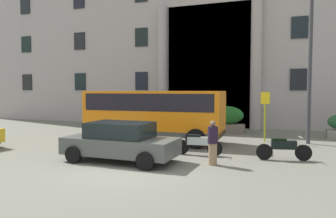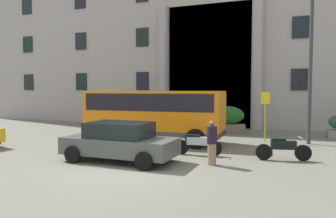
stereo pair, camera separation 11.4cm
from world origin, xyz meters
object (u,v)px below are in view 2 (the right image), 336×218
at_px(white_taxi_kerbside, 120,141).
at_px(lamppost_plaza_centre, 311,52).
at_px(bus_stop_sign, 265,111).
at_px(hedge_planter_far_east, 155,119).
at_px(orange_minibus, 154,111).
at_px(hedge_planter_far_west, 227,120).
at_px(motorcycle_near_kerb, 197,144).
at_px(motorcycle_far_end, 282,148).
at_px(pedestrian_man_crossing, 212,143).

height_order(white_taxi_kerbside, lamppost_plaza_centre, lamppost_plaza_centre).
bearing_deg(lamppost_plaza_centre, bus_stop_sign, -179.17).
bearing_deg(hedge_planter_far_east, orange_minibus, -67.04).
xyz_separation_m(bus_stop_sign, lamppost_plaza_centre, (2.04, 0.03, 2.86)).
bearing_deg(bus_stop_sign, white_taxi_kerbside, -125.70).
height_order(hedge_planter_far_west, hedge_planter_far_east, hedge_planter_far_west).
bearing_deg(lamppost_plaza_centre, motorcycle_near_kerb, -134.34).
relative_size(motorcycle_far_end, lamppost_plaza_centre, 0.26).
height_order(bus_stop_sign, motorcycle_near_kerb, bus_stop_sign).
bearing_deg(hedge_planter_far_east, hedge_planter_far_west, -3.13).
xyz_separation_m(orange_minibus, hedge_planter_far_west, (2.80, 4.75, -0.76)).
bearing_deg(motorcycle_near_kerb, pedestrian_man_crossing, -62.31).
relative_size(white_taxi_kerbside, lamppost_plaza_centre, 0.56).
distance_m(hedge_planter_far_east, lamppost_plaza_centre, 10.49).
distance_m(motorcycle_near_kerb, lamppost_plaza_centre, 7.44).
distance_m(hedge_planter_far_west, lamppost_plaza_centre, 6.29).
relative_size(bus_stop_sign, hedge_planter_far_east, 1.55).
xyz_separation_m(motorcycle_far_end, pedestrian_man_crossing, (-2.29, -1.64, 0.32)).
relative_size(white_taxi_kerbside, pedestrian_man_crossing, 2.72).
height_order(white_taxi_kerbside, pedestrian_man_crossing, pedestrian_man_crossing).
height_order(bus_stop_sign, motorcycle_far_end, bus_stop_sign).
relative_size(motorcycle_near_kerb, pedestrian_man_crossing, 1.25).
distance_m(hedge_planter_far_east, motorcycle_near_kerb, 8.88).
relative_size(bus_stop_sign, white_taxi_kerbside, 0.60).
xyz_separation_m(orange_minibus, white_taxi_kerbside, (0.48, -4.42, -0.82)).
xyz_separation_m(hedge_planter_far_west, hedge_planter_far_east, (-4.93, 0.27, -0.12)).
xyz_separation_m(hedge_planter_far_west, white_taxi_kerbside, (-2.32, -9.18, -0.06)).
distance_m(orange_minibus, hedge_planter_far_west, 5.57).
height_order(bus_stop_sign, white_taxi_kerbside, bus_stop_sign).
relative_size(bus_stop_sign, pedestrian_man_crossing, 1.62).
distance_m(bus_stop_sign, motorcycle_near_kerb, 5.18).
xyz_separation_m(hedge_planter_far_west, lamppost_plaza_centre, (4.44, -2.59, 3.63)).
bearing_deg(hedge_planter_far_east, motorcycle_near_kerb, -55.98).
relative_size(hedge_planter_far_west, motorcycle_far_end, 1.07).
bearing_deg(hedge_planter_far_east, lamppost_plaza_centre, -16.96).
distance_m(hedge_planter_far_east, pedestrian_man_crossing, 10.63).
xyz_separation_m(white_taxi_kerbside, motorcycle_far_end, (5.61, 2.26, -0.28)).
relative_size(bus_stop_sign, hedge_planter_far_west, 1.18).
xyz_separation_m(hedge_planter_far_west, motorcycle_far_end, (3.29, -6.91, -0.34)).
distance_m(hedge_planter_far_west, pedestrian_man_crossing, 8.61).
height_order(orange_minibus, motorcycle_far_end, orange_minibus).
bearing_deg(hedge_planter_far_west, bus_stop_sign, -47.53).
bearing_deg(hedge_planter_far_west, hedge_planter_far_east, 176.87).
height_order(pedestrian_man_crossing, lamppost_plaza_centre, lamppost_plaza_centre).
relative_size(orange_minibus, motorcycle_near_kerb, 3.55).
height_order(hedge_planter_far_east, pedestrian_man_crossing, pedestrian_man_crossing).
distance_m(bus_stop_sign, pedestrian_man_crossing, 6.15).
bearing_deg(pedestrian_man_crossing, lamppost_plaza_centre, 45.62).
bearing_deg(bus_stop_sign, pedestrian_man_crossing, -103.27).
bearing_deg(white_taxi_kerbside, motorcycle_near_kerb, 42.73).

